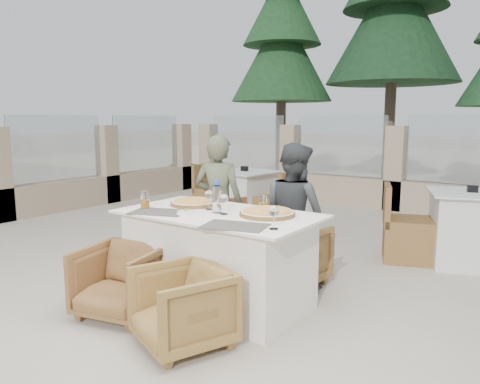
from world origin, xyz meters
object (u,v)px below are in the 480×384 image
Objects in this scene: water_bottle at (217,197)px; armchair_far_left at (236,232)px; beer_glass_left at (145,200)px; wine_glass_near at (224,203)px; diner_right at (294,215)px; pizza_right at (267,212)px; olive_dish at (186,212)px; bg_table_a at (244,197)px; armchair_near_right at (183,307)px; armchair_far_right at (288,254)px; dining_table at (219,259)px; armchair_near_left at (121,281)px; diner_left at (219,204)px; wine_glass_centre at (209,199)px; wine_glass_corner at (274,216)px; pizza_left at (193,202)px; bg_table_b at (469,229)px; beer_glass_right at (263,202)px.

water_bottle is 0.36× the size of armchair_far_left.
water_bottle is 1.73× the size of beer_glass_left.
wine_glass_near is 0.83m from diner_right.
pizza_right is 2.92× the size of beer_glass_left.
water_bottle is 2.34× the size of olive_dish.
bg_table_a is (-1.62, 2.63, -0.48)m from wine_glass_near.
armchair_far_left is (-0.95, 0.91, -0.47)m from pizza_right.
armchair_near_right is (0.41, -0.51, -0.52)m from olive_dish.
wine_glass_near reaches higher than armchair_far_right.
water_bottle is 0.43× the size of armchair_near_right.
dining_table reaches higher than armchair_far_left.
armchair_near_left is 0.44× the size of diner_left.
beer_glass_left is at bearing -178.16° from olive_dish.
armchair_far_right is at bearing 36.35° from diner_right.
bg_table_a is at bearing 118.91° from wine_glass_centre.
wine_glass_corner is (0.66, -0.23, 0.48)m from dining_table.
armchair_far_right is (0.38, 0.68, -0.58)m from wine_glass_centre.
wine_glass_centre is at bearing 157.96° from dining_table.
wine_glass_centre is 1.67× the size of olive_dish.
pizza_left is at bearing 69.01° from armchair_near_left.
bg_table_b is at bearing 57.01° from olive_dish.
pizza_right is 0.32× the size of diner_left.
water_bottle is at bearing 38.78° from armchair_near_left.
pizza_left is 0.41m from water_bottle.
diner_left reaches higher than armchair_far_right.
diner_left is at bearing 121.19° from armchair_far_left.
beer_glass_right reaches higher than pizza_right.
bg_table_b is at bearing -124.65° from armchair_far_left.
wine_glass_corner is 0.87m from armchair_near_right.
dining_table is at bearing 159.52° from wine_glass_near.
beer_glass_right is 0.86m from diner_left.
bg_table_a reaches higher than armchair_far_right.
bg_table_b is (2.06, 1.31, 0.06)m from armchair_far_left.
wine_glass_centre is at bearing 154.26° from water_bottle.
water_bottle is at bearing -146.80° from dining_table.
armchair_far_right is at bearing 66.73° from olive_dish.
beer_glass_left is 0.25× the size of armchair_near_left.
wine_glass_corner is 1.39× the size of beer_glass_right.
diner_left reaches higher than olive_dish.
pizza_right reaches higher than bg_table_b.
wine_glass_near is at bearing -14.33° from water_bottle.
beer_glass_right is at bearing 51.74° from dining_table.
bg_table_a is at bearing -26.83° from diner_right.
armchair_far_left is at bearing 80.06° from armchair_near_left.
dining_table is at bearing 19.35° from beer_glass_left.
dining_table is 0.78m from armchair_far_right.
dining_table is 2.56× the size of armchair_far_right.
olive_dish is 0.19× the size of armchair_near_right.
beer_glass_right is at bearing 32.68° from wine_glass_centre.
beer_glass_right is at bearing 63.67° from wine_glass_near.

